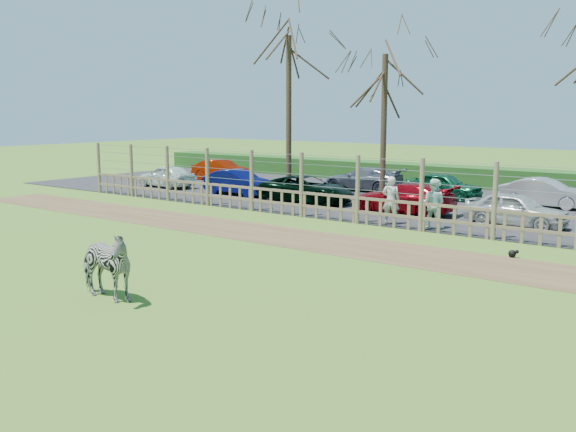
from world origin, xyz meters
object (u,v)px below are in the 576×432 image
Objects in this scene: visitor_a at (391,200)px; crow at (513,253)px; car_4 at (516,209)px; car_10 at (444,186)px; car_11 at (545,193)px; tree_left at (289,77)px; zebra at (103,265)px; car_1 at (238,182)px; car_2 at (306,189)px; car_3 at (404,198)px; car_7 at (221,170)px; visitor_b at (433,204)px; tree_mid at (385,92)px; car_0 at (167,176)px; car_9 at (363,179)px.

visitor_a is 5.95× the size of crow.
car_4 is 7.29m from car_10.
car_4 is 0.97× the size of car_11.
zebra is at bearing -66.25° from tree_left.
tree_left is 5.56m from car_1.
car_2 is at bearing 139.73° from car_10.
car_11 is at bearing 9.33° from car_4.
car_2 and car_4 have the same top height.
car_3 is 1.17× the size of car_10.
tree_left is 9.81m from visitor_a.
crow is 0.08× the size of car_4.
car_1 is 6.71m from car_7.
visitor_b reaches higher than car_4.
crow is 12.04m from car_10.
visitor_a is at bearing 157.70° from car_11.
zebra is 24.03m from car_7.
visitor_b is 18.00m from car_7.
zebra is 0.51× the size of car_11.
car_4 is (6.83, -2.77, -4.23)m from tree_mid.
car_0 is at bearing 91.88° from car_4.
car_0 is (-16.48, 2.81, -0.26)m from visitor_b.
tree_left is 8.57m from car_3.
tree_left is 2.16× the size of car_11.
car_10 is (-6.48, 10.13, 0.52)m from crow.
car_9 is at bearing 136.32° from crow.
car_2 is (-5.00, 14.57, -0.14)m from zebra.
car_3 is 4.52m from car_4.
car_9 is at bearing -88.73° from car_7.
visitor_a is at bearing -170.21° from car_10.
car_1 is 9.06m from car_3.
car_4 is 11.05m from car_9.
car_11 is at bearing 82.47° from car_9.
zebra reaches higher than car_11.
crow is 5.08m from car_4.
car_7 reaches higher than crow.
car_3 is (-0.78, 2.55, -0.26)m from visitor_a.
car_2 is at bearing -44.46° from visitor_a.
visitor_a is 4.37m from car_4.
zebra reaches higher than car_2.
visitor_a reaches higher than car_1.
tree_mid is at bearing 71.84° from car_4.
car_0 is 1.00× the size of car_10.
zebra is 20.71m from car_0.
visitor_b is (4.67, -4.91, -3.96)m from tree_mid.
visitor_a is 1.57m from visitor_b.
crow is at bearing 40.25° from car_9.
zebra is at bearing -1.37° from car_3.
car_7 is at bearing 156.57° from tree_left.
crow is at bearing -168.60° from car_11.
car_11 is (1.64, 7.57, -0.26)m from visitor_b.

